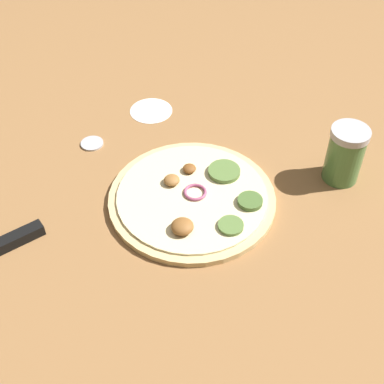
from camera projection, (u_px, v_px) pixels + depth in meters
name	position (u px, v px, depth m)	size (l,w,h in m)	color
ground_plane	(192.00, 201.00, 0.87)	(3.00, 3.00, 0.00)	olive
pizza	(193.00, 198.00, 0.86)	(0.27, 0.27, 0.03)	#D6B77A
spice_jar	(345.00, 154.00, 0.87)	(0.06, 0.06, 0.10)	#4C7F42
loose_cap	(92.00, 143.00, 0.96)	(0.04, 0.04, 0.01)	#B2B2B7
flour_patch	(151.00, 111.00, 1.04)	(0.08, 0.08, 0.00)	white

